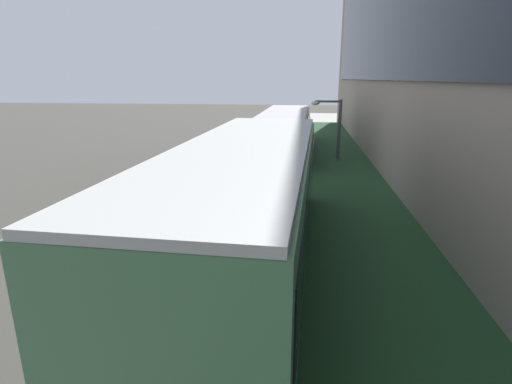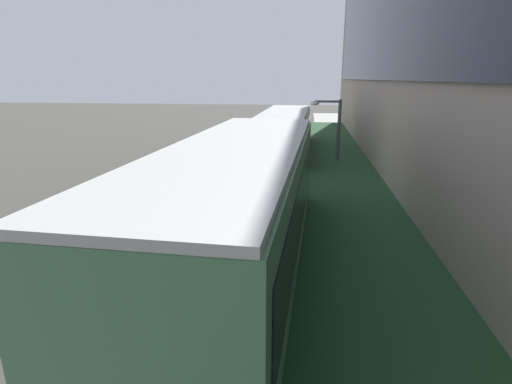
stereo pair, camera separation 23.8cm
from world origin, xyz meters
name	(u,v)px [view 2 (the right image)]	position (x,y,z in m)	size (l,w,h in m)	color
transit_bus_kerbside_front	(291,148)	(3.64, 33.55, 1.87)	(3.07, 10.36, 3.25)	red
transit_bus_kerbside_rear	(240,277)	(3.69, 7.35, 3.43)	(3.03, 10.00, 6.37)	#558F60
transit_bus_kerbside_far	(284,161)	(3.78, 21.27, 3.17)	(2.86, 10.63, 5.87)	tan
sedan_second_mid	(300,129)	(3.96, 55.37, 0.81)	(1.98, 4.66, 1.66)	#B12720
sedan_lead_mid	(253,161)	(0.42, 32.70, 0.76)	(1.96, 4.60, 1.54)	olive
sedan_oncoming_front	(276,130)	(0.75, 53.56, 0.78)	(1.85, 4.97, 1.59)	#A3703F
vw_van	(238,179)	(0.53, 25.07, 1.10)	(2.04, 4.62, 1.96)	beige
street_lamp	(334,155)	(6.32, 19.20, 3.95)	(1.50, 0.28, 6.48)	#4C4C51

